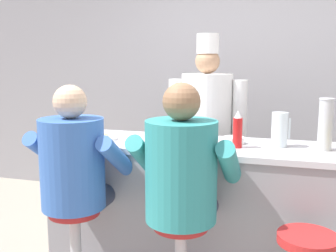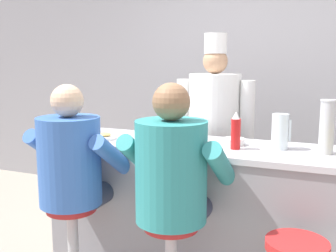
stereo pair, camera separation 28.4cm
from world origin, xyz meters
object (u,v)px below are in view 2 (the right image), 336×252
(cup_stack_steel, at_px, (327,127))
(diner_seated_blue, at_px, (73,166))
(breakfast_plate, at_px, (105,137))
(napkin_dispenser_chrome, at_px, (190,135))
(cook_in_whites_near, at_px, (214,127))
(water_pitcher_clear, at_px, (280,132))
(cereal_bowl, at_px, (234,142))
(diner_seated_teal, at_px, (173,176))
(ketchup_bottle_red, at_px, (236,131))
(coffee_mug_white, at_px, (64,133))

(cup_stack_steel, height_order, diner_seated_blue, diner_seated_blue)
(breakfast_plate, relative_size, napkin_dispenser_chrome, 1.74)
(diner_seated_blue, bearing_deg, cook_in_whites_near, 62.60)
(cup_stack_steel, bearing_deg, breakfast_plate, -176.02)
(cook_in_whites_near, bearing_deg, breakfast_plate, -130.56)
(water_pitcher_clear, relative_size, cereal_bowl, 1.55)
(cereal_bowl, bearing_deg, cook_in_whites_near, 117.95)
(breakfast_plate, bearing_deg, diner_seated_teal, -30.37)
(water_pitcher_clear, xyz_separation_m, breakfast_plate, (-1.28, -0.14, -0.11))
(ketchup_bottle_red, distance_m, napkin_dispenser_chrome, 0.34)
(breakfast_plate, distance_m, diner_seated_blue, 0.46)
(cup_stack_steel, distance_m, diner_seated_teal, 1.02)
(cup_stack_steel, xyz_separation_m, diner_seated_blue, (-1.54, -0.55, -0.28))
(cereal_bowl, bearing_deg, ketchup_bottle_red, -72.47)
(cook_in_whites_near, bearing_deg, coffee_mug_white, -136.55)
(breakfast_plate, height_order, diner_seated_teal, diner_seated_teal)
(ketchup_bottle_red, height_order, napkin_dispenser_chrome, ketchup_bottle_red)
(breakfast_plate, relative_size, cereal_bowl, 1.51)
(ketchup_bottle_red, height_order, water_pitcher_clear, ketchup_bottle_red)
(cook_in_whites_near, bearing_deg, ketchup_bottle_red, -63.76)
(breakfast_plate, height_order, napkin_dispenser_chrome, napkin_dispenser_chrome)
(cook_in_whites_near, bearing_deg, cup_stack_steel, -35.01)
(cup_stack_steel, height_order, diner_seated_teal, diner_seated_teal)
(water_pitcher_clear, height_order, coffee_mug_white, water_pitcher_clear)
(water_pitcher_clear, xyz_separation_m, coffee_mug_white, (-1.57, -0.26, -0.07))
(water_pitcher_clear, height_order, cereal_bowl, water_pitcher_clear)
(cereal_bowl, distance_m, diner_seated_blue, 1.12)
(ketchup_bottle_red, xyz_separation_m, diner_seated_blue, (-0.98, -0.46, -0.23))
(diner_seated_blue, bearing_deg, cup_stack_steel, 19.57)
(cereal_bowl, bearing_deg, diner_seated_blue, -147.93)
(ketchup_bottle_red, xyz_separation_m, coffee_mug_white, (-1.29, -0.15, -0.07))
(ketchup_bottle_red, bearing_deg, napkin_dispenser_chrome, 176.41)
(water_pitcher_clear, height_order, diner_seated_blue, diner_seated_blue)
(cereal_bowl, height_order, napkin_dispenser_chrome, napkin_dispenser_chrome)
(breakfast_plate, relative_size, cup_stack_steel, 0.67)
(water_pitcher_clear, relative_size, cup_stack_steel, 0.69)
(water_pitcher_clear, bearing_deg, diner_seated_blue, -155.29)
(cup_stack_steel, relative_size, diner_seated_blue, 0.25)
(cup_stack_steel, relative_size, napkin_dispenser_chrome, 2.58)
(water_pitcher_clear, height_order, napkin_dispenser_chrome, water_pitcher_clear)
(ketchup_bottle_red, distance_m, diner_seated_teal, 0.57)
(coffee_mug_white, bearing_deg, cook_in_whites_near, 43.45)
(cup_stack_steel, xyz_separation_m, diner_seated_teal, (-0.82, -0.55, -0.27))
(cereal_bowl, height_order, coffee_mug_white, coffee_mug_white)
(coffee_mug_white, relative_size, napkin_dispenser_chrome, 1.09)
(ketchup_bottle_red, relative_size, diner_seated_teal, 0.18)
(diner_seated_teal, bearing_deg, cup_stack_steel, 33.63)
(water_pitcher_clear, height_order, diner_seated_teal, diner_seated_teal)
(coffee_mug_white, height_order, cup_stack_steel, cup_stack_steel)
(water_pitcher_clear, height_order, breakfast_plate, water_pitcher_clear)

